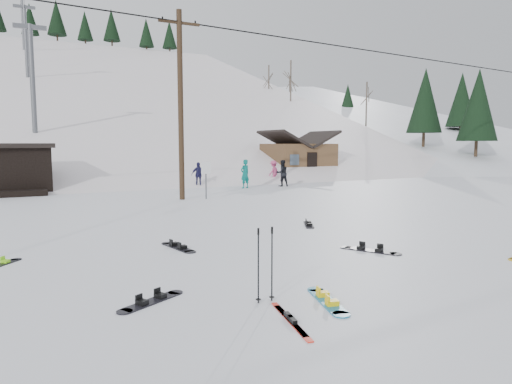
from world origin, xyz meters
name	(u,v)px	position (x,y,z in m)	size (l,w,h in m)	color
ground	(304,282)	(0.00, 0.00, 0.00)	(200.00, 200.00, 0.00)	white
ski_slope	(71,257)	(0.00, 55.00, -12.00)	(60.00, 75.00, 45.00)	white
ridge_right	(333,231)	(38.00, 50.00, -11.00)	(34.00, 85.00, 36.00)	white
treeline_right	(358,163)	(36.00, 42.00, 0.00)	(20.00, 60.00, 10.00)	black
treeline_crest	(53,158)	(0.00, 86.00, 0.00)	(50.00, 6.00, 10.00)	black
utility_pole	(181,103)	(2.00, 14.00, 4.68)	(2.00, 0.26, 9.00)	#3A2819
trail_sign	(206,173)	(3.10, 13.58, 1.27)	(0.50, 0.09, 1.85)	#595B60
lift_hut	(21,168)	(-5.00, 20.94, 1.36)	(3.40, 4.10, 2.75)	black
lift_tower_near	(32,72)	(-4.00, 30.00, 7.86)	(2.20, 0.36, 8.00)	#595B60
lift_tower_mid	(26,37)	(-4.00, 50.00, 14.36)	(2.20, 0.36, 8.00)	#595B60
lift_tower_far	(23,20)	(-4.00, 70.00, 20.86)	(2.20, 0.36, 8.00)	#595B60
cabin	(298,159)	(15.00, 24.00, 1.48)	(5.39, 4.40, 3.77)	brown
hero_snowboard	(327,300)	(-0.26, -1.16, 0.03)	(0.63, 1.52, 0.11)	teal
hero_skis	(290,320)	(-1.28, -1.61, 0.02)	(0.40, 1.61, 0.08)	red
ski_poles	(265,264)	(-1.22, -0.66, 0.67)	(0.36, 0.10, 1.31)	black
board_scatter_a	(151,301)	(-2.99, 0.21, 0.03)	(1.29, 0.81, 0.10)	black
board_scatter_b	(178,247)	(-1.34, 3.99, 0.03)	(0.54, 1.53, 0.11)	black
board_scatter_d	(370,250)	(2.93, 1.42, 0.03)	(0.95, 1.45, 0.11)	black
board_scatter_f	(309,224)	(3.60, 5.24, 0.03)	(0.82, 1.28, 0.10)	black
skier_teal	(245,174)	(7.20, 17.71, 0.88)	(0.64, 0.42, 1.76)	#0D8A7E
skier_dark	(282,173)	(9.82, 17.69, 0.84)	(0.82, 0.64, 1.68)	black
skier_pink	(274,172)	(10.73, 20.43, 0.77)	(0.99, 0.57, 1.54)	#BC4272
skier_navy	(199,175)	(4.89, 19.60, 0.78)	(0.92, 0.38, 1.56)	#1E1C46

